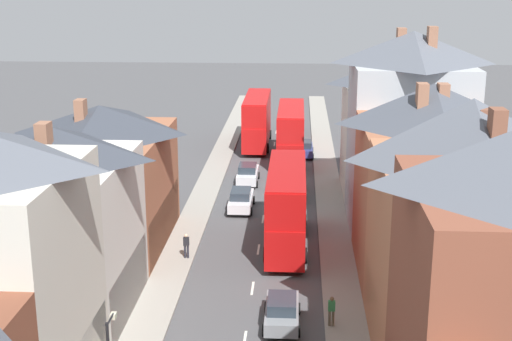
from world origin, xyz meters
TOP-DOWN VIEW (x-y plane):
  - pavement_left at (-5.10, 38.00)m, footprint 2.20×104.00m
  - pavement_right at (5.10, 38.00)m, footprint 2.20×104.00m
  - centre_line_dashes at (0.00, 36.00)m, footprint 0.14×97.80m
  - terrace_row_right at (10.19, 17.68)m, footprint 8.00×58.95m
  - double_decker_bus_lead at (1.79, 52.74)m, footprint 2.74×10.80m
  - double_decker_bus_mid_street at (-1.81, 59.04)m, footprint 2.74×10.80m
  - double_decker_bus_far_approaching at (1.79, 30.92)m, footprint 2.74×10.80m
  - car_near_blue at (1.80, 65.88)m, footprint 1.90×4.16m
  - car_mid_black at (1.80, 19.64)m, footprint 1.90×4.08m
  - car_mid_white at (-1.80, 38.12)m, footprint 1.90×4.49m
  - car_far_grey at (-1.80, 45.24)m, footprint 1.90×4.36m
  - car_parked_right_b at (3.10, 54.91)m, footprint 1.90×4.19m
  - delivery_van at (1.80, 42.25)m, footprint 2.20×5.20m
  - pedestrian_mid_right at (4.33, 19.48)m, footprint 0.36×0.22m
  - pedestrian_far_left at (-4.45, 27.98)m, footprint 0.36×0.22m

SIDE VIEW (x-z plane):
  - centre_line_dashes at x=0.00m, z-range 0.00..0.01m
  - pavement_left at x=-5.10m, z-range 0.00..0.14m
  - pavement_right at x=5.10m, z-range 0.00..0.14m
  - car_near_blue at x=1.80m, z-range 0.01..1.60m
  - car_mid_black at x=1.80m, z-range 0.01..1.61m
  - car_parked_right_b at x=3.10m, z-range 0.01..1.61m
  - car_mid_white at x=-1.80m, z-range 0.01..1.64m
  - car_far_grey at x=-1.80m, z-range 0.00..1.71m
  - pedestrian_mid_right at x=4.33m, z-range 0.23..1.84m
  - pedestrian_far_left at x=-4.45m, z-range 0.23..1.84m
  - delivery_van at x=1.80m, z-range 0.13..2.54m
  - double_decker_bus_lead at x=1.79m, z-range 0.17..5.47m
  - double_decker_bus_mid_street at x=-1.81m, z-range 0.17..5.47m
  - double_decker_bus_far_approaching at x=1.79m, z-range 0.17..5.47m
  - terrace_row_right at x=10.19m, z-range -0.97..13.19m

